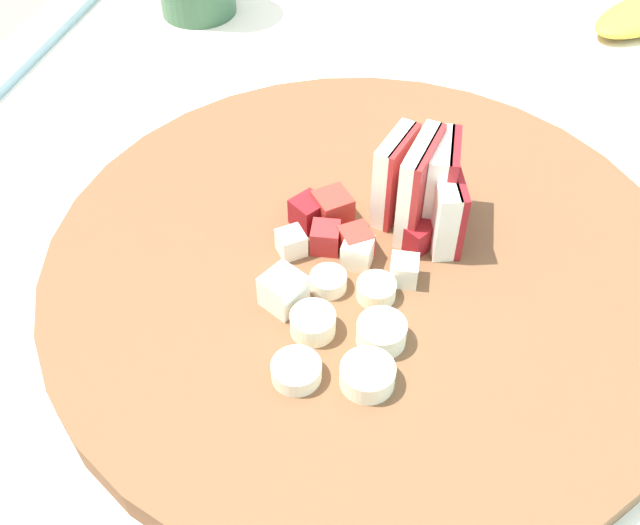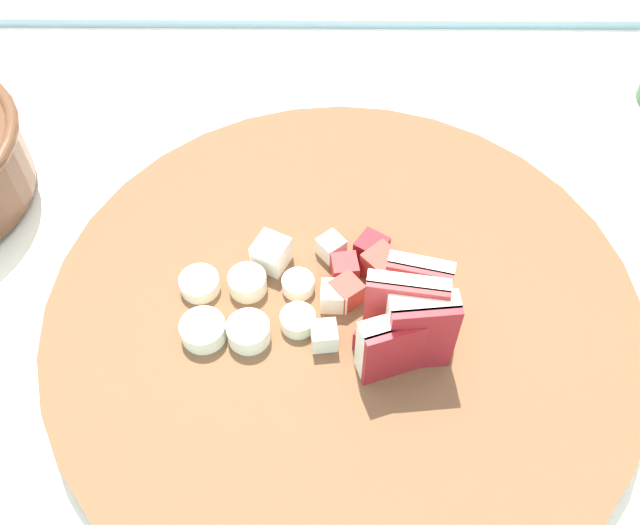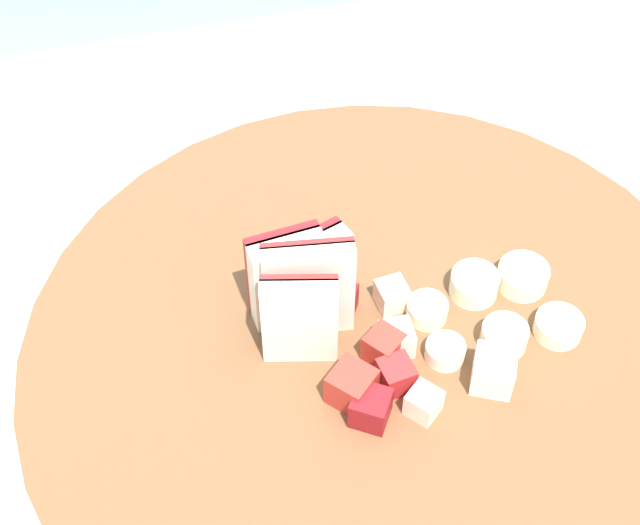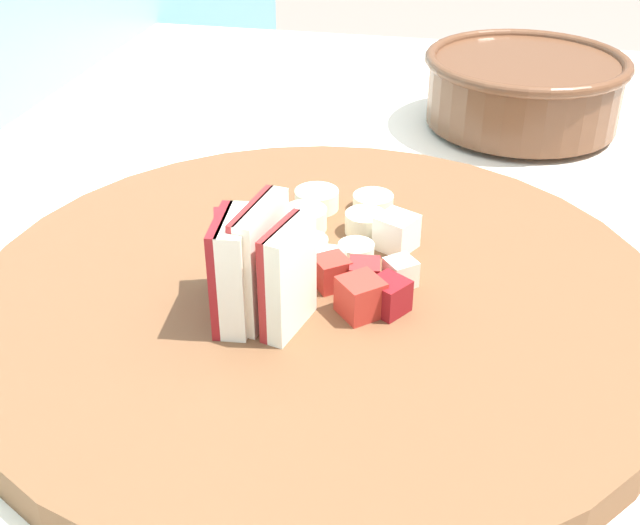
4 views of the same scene
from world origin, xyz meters
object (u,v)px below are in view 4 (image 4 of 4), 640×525
at_px(banana_slice_rows, 334,218).
at_px(ceramic_bowl, 524,88).
at_px(cutting_board, 319,298).
at_px(apple_dice_pile, 351,270).
at_px(apple_wedge_fan, 251,268).

height_order(banana_slice_rows, ceramic_bowl, ceramic_bowl).
bearing_deg(ceramic_bowl, banana_slice_rows, 155.00).
bearing_deg(banana_slice_rows, ceramic_bowl, -25.00).
bearing_deg(banana_slice_rows, cutting_board, -175.88).
bearing_deg(apple_dice_pile, apple_wedge_fan, 131.34).
distance_m(cutting_board, apple_wedge_fan, 0.06).
distance_m(cutting_board, ceramic_bowl, 0.35).
bearing_deg(ceramic_bowl, apple_dice_pile, 163.36).
xyz_separation_m(cutting_board, apple_dice_pile, (0.00, -0.02, 0.02)).
bearing_deg(apple_wedge_fan, banana_slice_rows, -12.28).
bearing_deg(apple_dice_pile, cutting_board, 97.17).
xyz_separation_m(apple_wedge_fan, banana_slice_rows, (0.11, -0.02, -0.02)).
xyz_separation_m(cutting_board, banana_slice_rows, (0.07, 0.00, 0.02)).
xyz_separation_m(apple_wedge_fan, ceramic_bowl, (0.37, -0.14, -0.01)).
height_order(apple_wedge_fan, banana_slice_rows, apple_wedge_fan).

